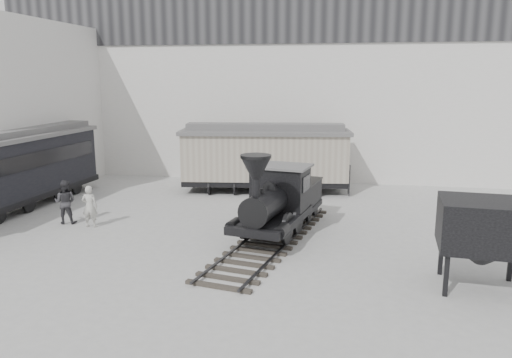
% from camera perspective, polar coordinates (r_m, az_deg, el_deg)
% --- Properties ---
extents(ground, '(90.00, 90.00, 0.00)m').
position_cam_1_polar(ground, '(17.10, -4.26, -9.49)').
color(ground, '#9E9E9B').
extents(north_wall, '(34.00, 2.51, 11.00)m').
position_cam_1_polar(north_wall, '(30.70, 2.62, 10.48)').
color(north_wall, silver).
rests_on(north_wall, ground).
extents(west_pavilion, '(7.00, 12.11, 9.00)m').
position_cam_1_polar(west_pavilion, '(31.49, -26.19, 7.42)').
color(west_pavilion, silver).
rests_on(west_pavilion, ground).
extents(locomotive, '(3.97, 10.02, 3.46)m').
position_cam_1_polar(locomotive, '(19.49, 2.45, -2.87)').
color(locomotive, '#282621').
rests_on(locomotive, ground).
extents(boxcar, '(9.33, 3.93, 3.71)m').
position_cam_1_polar(boxcar, '(26.98, 1.03, 2.64)').
color(boxcar, black).
rests_on(boxcar, ground).
extents(visitor_a, '(0.70, 0.52, 1.77)m').
position_cam_1_polar(visitor_a, '(21.79, -18.47, -2.99)').
color(visitor_a, beige).
rests_on(visitor_a, ground).
extents(visitor_b, '(1.03, 0.86, 1.88)m').
position_cam_1_polar(visitor_b, '(22.67, -20.98, -2.46)').
color(visitor_b, '#353438').
rests_on(visitor_b, ground).
extents(coal_hopper, '(2.62, 2.21, 2.67)m').
position_cam_1_polar(coal_hopper, '(15.94, 24.52, -5.50)').
color(coal_hopper, black).
rests_on(coal_hopper, ground).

